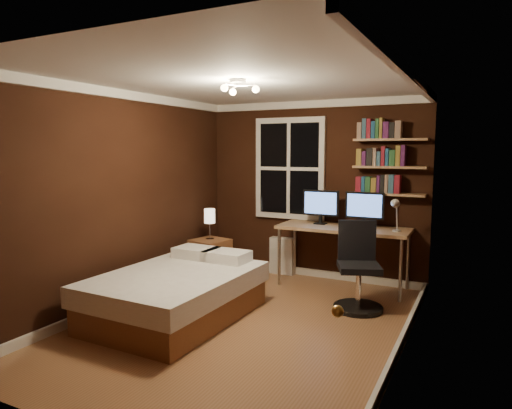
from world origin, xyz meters
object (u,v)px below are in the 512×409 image
at_px(desk, 343,231).
at_px(bed, 177,293).
at_px(nightstand, 210,259).
at_px(bedside_lamp, 210,224).
at_px(monitor_right, 364,210).
at_px(desk_lamp, 396,215).
at_px(radiator, 282,256).
at_px(monitor_left, 321,207).
at_px(office_chair, 358,276).

bearing_deg(desk, bed, -124.03).
distance_m(nightstand, desk, 1.90).
bearing_deg(bedside_lamp, monitor_right, 15.54).
distance_m(bed, monitor_right, 2.63).
bearing_deg(monitor_right, desk_lamp, -26.38).
xyz_separation_m(radiator, desk, (0.97, -0.24, 0.48)).
bearing_deg(bed, desk_lamp, 43.12).
bearing_deg(desk_lamp, bed, -138.08).
bearing_deg(bedside_lamp, radiator, 41.87).
bearing_deg(bed, radiator, 82.91).
bearing_deg(monitor_left, nightstand, -158.49).
bearing_deg(desk_lamp, monitor_right, 153.62).
distance_m(monitor_left, office_chair, 1.29).
distance_m(bed, bedside_lamp, 1.59).
height_order(bed, desk, desk).
distance_m(desk_lamp, office_chair, 0.94).
bearing_deg(monitor_left, radiator, 166.44).
xyz_separation_m(bedside_lamp, desk, (1.77, 0.48, -0.03)).
distance_m(desk, desk_lamp, 0.76).
xyz_separation_m(bed, monitor_left, (0.94, 1.99, 0.78)).
distance_m(bed, office_chair, 2.05).
relative_size(desk, monitor_left, 3.40).
bearing_deg(bed, bedside_lamp, 110.02).
relative_size(radiator, desk_lamp, 1.23).
xyz_separation_m(bedside_lamp, desk_lamp, (2.46, 0.35, 0.25)).
height_order(desk_lamp, office_chair, desk_lamp).
bearing_deg(radiator, monitor_right, -7.06).
height_order(radiator, desk_lamp, desk_lamp).
distance_m(bedside_lamp, monitor_left, 1.56).
relative_size(bedside_lamp, desk, 0.25).
height_order(bed, radiator, bed).
bearing_deg(nightstand, monitor_left, 34.05).
bearing_deg(office_chair, nightstand, 150.07).
bearing_deg(radiator, office_chair, -35.55).
relative_size(bed, monitor_right, 3.74).
bearing_deg(nightstand, bedside_lamp, 0.00).
xyz_separation_m(bedside_lamp, office_chair, (2.17, -0.26, -0.40)).
distance_m(bedside_lamp, desk_lamp, 2.50).
xyz_separation_m(bedside_lamp, radiator, (0.80, 0.72, -0.52)).
bearing_deg(bedside_lamp, monitor_left, 21.51).
relative_size(bed, radiator, 3.48).
distance_m(desk, monitor_right, 0.40).
relative_size(radiator, office_chair, 0.53).
bearing_deg(monitor_right, office_chair, -80.18).
bearing_deg(office_chair, radiator, 121.48).
height_order(monitor_left, desk_lamp, monitor_left).
relative_size(bedside_lamp, office_chair, 0.43).
height_order(desk, monitor_left, monitor_left).
xyz_separation_m(bed, office_chair, (1.68, 1.16, 0.12)).
xyz_separation_m(monitor_right, office_chair, (0.14, -0.83, -0.66)).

